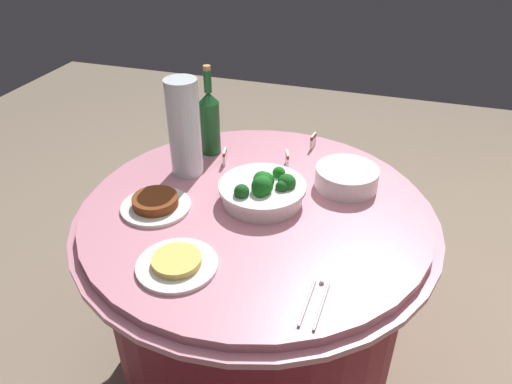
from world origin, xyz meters
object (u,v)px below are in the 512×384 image
at_px(food_plate_noodles, 177,263).
at_px(label_placard_front, 287,158).
at_px(label_placard_rear, 313,140).
at_px(label_placard_mid, 225,156).
at_px(decorative_fruit_vase, 185,134).
at_px(serving_tongs, 315,302).
at_px(broccoli_bowl, 263,190).
at_px(plate_stack, 347,178).
at_px(wine_bottle, 210,121).
at_px(food_plate_stir_fry, 156,204).

bearing_deg(food_plate_noodles, label_placard_front, 166.80).
bearing_deg(label_placard_rear, label_placard_mid, -51.65).
distance_m(decorative_fruit_vase, serving_tongs, 0.76).
distance_m(broccoli_bowl, label_placard_rear, 0.43).
bearing_deg(label_placard_rear, broccoli_bowl, -10.20).
bearing_deg(decorative_fruit_vase, plate_stack, 97.36).
bearing_deg(serving_tongs, decorative_fruit_vase, -131.11).
xyz_separation_m(broccoli_bowl, decorative_fruit_vase, (-0.10, -0.31, 0.10)).
distance_m(plate_stack, food_plate_noodles, 0.65).
distance_m(plate_stack, label_placard_mid, 0.45).
distance_m(decorative_fruit_vase, label_placard_front, 0.38).
xyz_separation_m(broccoli_bowl, food_plate_noodles, (0.37, -0.13, -0.03)).
xyz_separation_m(label_placard_front, label_placard_mid, (0.05, -0.22, 0.00)).
distance_m(serving_tongs, label_placard_rear, 0.82).
height_order(food_plate_noodles, label_placard_front, label_placard_front).
height_order(plate_stack, label_placard_mid, plate_stack).
relative_size(serving_tongs, label_placard_rear, 3.04).
xyz_separation_m(broccoli_bowl, label_placard_front, (-0.25, 0.02, -0.01)).
distance_m(serving_tongs, label_placard_mid, 0.74).
bearing_deg(label_placard_front, label_placard_mid, -77.02).
distance_m(decorative_fruit_vase, label_placard_rear, 0.51).
height_order(wine_bottle, label_placard_mid, wine_bottle).
bearing_deg(broccoli_bowl, plate_stack, 125.75).
xyz_separation_m(plate_stack, label_placard_front, (-0.08, -0.22, -0.00)).
height_order(plate_stack, label_placard_rear, plate_stack).
height_order(broccoli_bowl, wine_bottle, wine_bottle).
distance_m(wine_bottle, food_plate_stir_fry, 0.42).
height_order(serving_tongs, label_placard_mid, label_placard_mid).
distance_m(serving_tongs, label_placard_front, 0.68).
xyz_separation_m(wine_bottle, serving_tongs, (0.65, 0.54, -0.12)).
distance_m(label_placard_front, label_placard_rear, 0.18).
relative_size(food_plate_noodles, label_placard_rear, 4.00).
bearing_deg(wine_bottle, label_placard_rear, 113.22).
bearing_deg(label_placard_mid, food_plate_noodles, 7.67).
relative_size(broccoli_bowl, food_plate_noodles, 1.27).
bearing_deg(food_plate_stir_fry, serving_tongs, 66.05).
bearing_deg(food_plate_stir_fry, label_placard_front, 139.68).
bearing_deg(food_plate_stir_fry, broccoli_bowl, 113.73).
height_order(food_plate_stir_fry, label_placard_rear, label_placard_rear).
bearing_deg(food_plate_noodles, wine_bottle, -166.06).
bearing_deg(broccoli_bowl, label_placard_mid, -134.11).
relative_size(decorative_fruit_vase, label_placard_mid, 6.18).
relative_size(wine_bottle, label_placard_front, 6.11).
relative_size(food_plate_stir_fry, label_placard_mid, 4.00).
distance_m(broccoli_bowl, label_placard_mid, 0.28).
xyz_separation_m(decorative_fruit_vase, food_plate_stir_fry, (0.24, -0.00, -0.13)).
bearing_deg(broccoli_bowl, food_plate_noodles, -19.25).
bearing_deg(decorative_fruit_vase, label_placard_rear, 129.52).
relative_size(wine_bottle, serving_tongs, 2.01).
relative_size(label_placard_front, label_placard_mid, 1.00).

